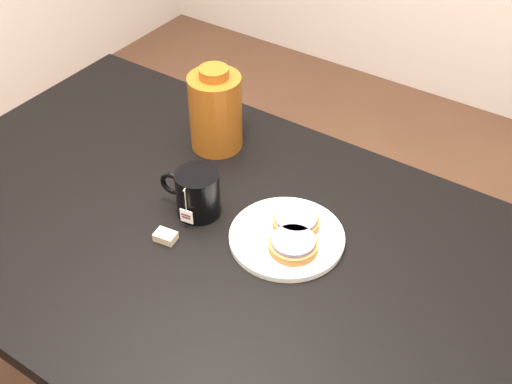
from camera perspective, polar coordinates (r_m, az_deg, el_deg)
table at (r=1.45m, az=-4.83°, el=-5.42°), size 1.40×0.90×0.75m
plate at (r=1.35m, az=2.76°, el=-3.98°), size 0.24×0.24×0.02m
bagel_back at (r=1.36m, az=3.58°, el=-2.58°), size 0.12×0.12×0.03m
bagel_front at (r=1.31m, az=3.33°, el=-4.65°), size 0.13×0.13×0.03m
mug at (r=1.39m, az=-5.27°, el=-0.07°), size 0.15×0.11×0.11m
teabag_pouch at (r=1.36m, az=-8.04°, el=-3.93°), size 0.05×0.04×0.02m
bagel_package at (r=1.56m, az=-3.62°, el=7.21°), size 0.16×0.16×0.22m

